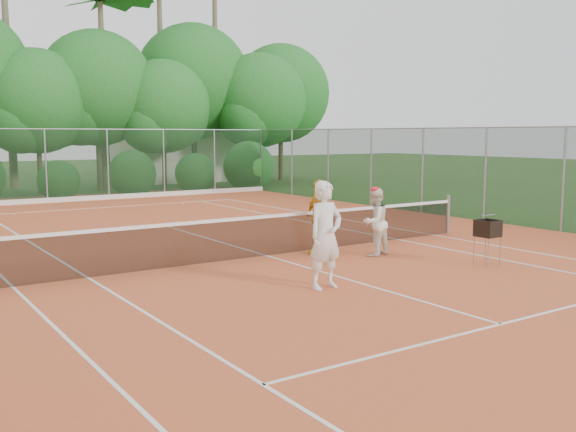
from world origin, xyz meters
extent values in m
plane|color=#264819|center=(0.00, 0.00, 0.00)|extent=(120.00, 120.00, 0.00)
cube|color=#CD5B2F|center=(0.00, 0.00, 0.01)|extent=(18.00, 36.00, 0.02)
cube|color=beige|center=(9.00, 24.00, 1.50)|extent=(8.00, 5.00, 3.00)
cylinder|color=gray|center=(5.94, 0.00, 0.57)|extent=(0.10, 0.10, 1.10)
cube|color=black|center=(0.00, 0.00, 0.48)|extent=(11.87, 0.03, 0.86)
cube|color=white|center=(0.00, 0.00, 0.95)|extent=(11.87, 0.04, 0.07)
imported|color=white|center=(-0.78, -3.17, 1.00)|extent=(0.74, 0.51, 1.96)
imported|color=white|center=(2.06, -1.29, 0.80)|extent=(0.88, 0.76, 1.57)
ellipsoid|color=red|center=(2.06, -1.29, 1.55)|extent=(0.22, 0.22, 0.14)
imported|color=gold|center=(1.10, -0.45, 0.90)|extent=(0.51, 1.06, 1.75)
cylinder|color=gray|center=(3.17, -3.62, 0.33)|extent=(0.02, 0.02, 0.62)
cylinder|color=gray|center=(3.55, -3.24, 0.33)|extent=(0.02, 0.02, 0.62)
cube|color=black|center=(3.36, -3.43, 0.81)|extent=(0.42, 0.42, 0.36)
sphere|color=#B0D230|center=(-3.28, 11.30, 0.05)|extent=(0.07, 0.07, 0.07)
sphere|color=#C2D832|center=(2.94, 11.11, 0.05)|extent=(0.07, 0.07, 0.07)
sphere|color=gold|center=(3.11, 9.24, 0.05)|extent=(0.07, 0.07, 0.07)
cube|color=white|center=(0.00, 11.88, 0.02)|extent=(11.03, 0.06, 0.01)
cube|color=white|center=(-5.49, 0.00, 0.02)|extent=(0.06, 23.77, 0.01)
cube|color=white|center=(5.49, 0.00, 0.02)|extent=(0.06, 23.77, 0.01)
cube|color=white|center=(-4.11, 0.00, 0.02)|extent=(0.06, 23.77, 0.01)
cube|color=white|center=(4.11, 0.00, 0.02)|extent=(0.06, 23.77, 0.01)
cube|color=white|center=(0.00, 6.40, 0.02)|extent=(8.23, 0.06, 0.01)
cube|color=white|center=(0.00, -6.40, 0.02)|extent=(8.23, 0.06, 0.01)
cube|color=white|center=(0.00, 0.00, 0.02)|extent=(0.06, 12.80, 0.01)
cube|color=#19381E|center=(0.00, 15.00, 1.52)|extent=(18.00, 0.02, 3.00)
cylinder|color=gray|center=(9.00, 15.00, 1.52)|extent=(0.07, 0.07, 3.00)
cube|color=#19381E|center=(9.00, -1.50, 1.52)|extent=(0.02, 33.00, 3.00)
cylinder|color=gray|center=(9.00, 15.00, 1.52)|extent=(0.07, 0.07, 3.00)
cylinder|color=brown|center=(-0.50, 19.50, 1.75)|extent=(0.24, 0.24, 3.50)
sphere|color=#216322|center=(-0.50, 19.50, 4.34)|extent=(4.90, 4.90, 4.90)
cylinder|color=brown|center=(2.50, 20.00, 2.05)|extent=(0.28, 0.28, 4.10)
sphere|color=#216322|center=(2.50, 20.00, 5.08)|extent=(5.74, 5.74, 5.74)
cylinder|color=brown|center=(5.50, 18.80, 1.70)|extent=(0.23, 0.23, 3.40)
sphere|color=#216322|center=(5.50, 18.80, 4.22)|extent=(4.76, 4.76, 4.76)
cylinder|color=brown|center=(8.50, 21.50, 2.33)|extent=(0.32, 0.32, 4.65)
sphere|color=#216322|center=(8.50, 21.50, 5.77)|extent=(6.51, 6.51, 6.51)
cylinder|color=brown|center=(11.50, 19.20, 1.90)|extent=(0.26, 0.26, 3.80)
sphere|color=#216322|center=(11.50, 19.20, 4.71)|extent=(5.32, 5.32, 5.32)
cylinder|color=brown|center=(14.00, 20.80, 2.12)|extent=(0.29, 0.29, 4.25)
sphere|color=#216322|center=(14.00, 20.80, 5.27)|extent=(5.95, 5.95, 5.95)
cone|color=brown|center=(-1.00, 23.00, 7.50)|extent=(0.44, 0.44, 15.00)
cone|color=brown|center=(3.00, 20.50, 5.00)|extent=(0.44, 0.44, 10.00)
cone|color=brown|center=(7.00, 22.50, 6.00)|extent=(0.44, 0.44, 12.00)
cone|color=brown|center=(11.00, 23.50, 7.00)|extent=(0.44, 0.44, 14.00)
camera|label=1|loc=(-7.71, -12.24, 2.80)|focal=40.00mm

